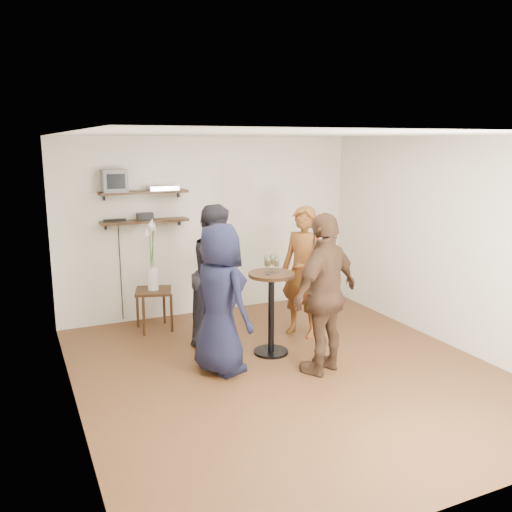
{
  "coord_description": "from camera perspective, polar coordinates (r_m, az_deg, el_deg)",
  "views": [
    {
      "loc": [
        -2.68,
        -5.0,
        2.53
      ],
      "look_at": [
        -0.22,
        0.4,
        1.27
      ],
      "focal_mm": 38.0,
      "sensor_mm": 36.0,
      "label": 1
    }
  ],
  "objects": [
    {
      "name": "vase_lilies",
      "position": [
        7.39,
        -10.85,
        -1.16
      ],
      "size": [
        0.2,
        0.2,
        0.99
      ],
      "rotation": [
        0.0,
        0.0,
        -0.29
      ],
      "color": "white",
      "rests_on": "side_table"
    },
    {
      "name": "person_dark",
      "position": [
        6.85,
        -3.99,
        -1.93
      ],
      "size": [
        1.09,
        1.03,
        1.77
      ],
      "primitive_type": "imported",
      "rotation": [
        0.0,
        0.0,
        0.58
      ],
      "color": "black",
      "rests_on": "room"
    },
    {
      "name": "radio",
      "position": [
        7.63,
        -11.6,
        4.11
      ],
      "size": [
        0.22,
        0.1,
        0.1
      ],
      "primitive_type": "cube",
      "color": "black",
      "rests_on": "shelf_lower"
    },
    {
      "name": "dvd_deck",
      "position": [
        7.65,
        -9.78,
        7.07
      ],
      "size": [
        0.4,
        0.24,
        0.06
      ],
      "primitive_type": "cube",
      "color": "silver",
      "rests_on": "shelf_upper"
    },
    {
      "name": "shelf_upper",
      "position": [
        7.59,
        -11.73,
        6.6
      ],
      "size": [
        1.2,
        0.25,
        0.04
      ],
      "primitive_type": "cube",
      "color": "black",
      "rests_on": "room"
    },
    {
      "name": "wine_glass_fl",
      "position": [
        6.31,
        1.24,
        -0.61
      ],
      "size": [
        0.07,
        0.07,
        0.22
      ],
      "color": "silver",
      "rests_on": "drinks_table"
    },
    {
      "name": "person_brown",
      "position": [
        5.97,
        7.31,
        -3.99
      ],
      "size": [
        1.14,
        0.81,
        1.79
      ],
      "primitive_type": "imported",
      "rotation": [
        0.0,
        0.0,
        3.54
      ],
      "color": "#442D1D",
      "rests_on": "room"
    },
    {
      "name": "power_strip",
      "position": [
        7.61,
        -14.65,
        3.68
      ],
      "size": [
        0.3,
        0.05,
        0.03
      ],
      "primitive_type": "cube",
      "color": "black",
      "rests_on": "shelf_lower"
    },
    {
      "name": "person_navy",
      "position": [
        5.95,
        -3.78,
        -4.56
      ],
      "size": [
        0.76,
        0.94,
        1.68
      ],
      "primitive_type": "imported",
      "rotation": [
        0.0,
        0.0,
        1.88
      ],
      "color": "black",
      "rests_on": "room"
    },
    {
      "name": "crt_monitor",
      "position": [
        7.5,
        -14.73,
        7.68
      ],
      "size": [
        0.32,
        0.3,
        0.3
      ],
      "primitive_type": "cube",
      "color": "#59595B",
      "rests_on": "shelf_upper"
    },
    {
      "name": "wine_glass_bl",
      "position": [
        6.43,
        1.17,
        -0.48
      ],
      "size": [
        0.07,
        0.07,
        0.2
      ],
      "color": "silver",
      "rests_on": "drinks_table"
    },
    {
      "name": "drinks_table",
      "position": [
        6.5,
        1.62,
        -4.87
      ],
      "size": [
        0.55,
        0.55,
        1.01
      ],
      "color": "black",
      "rests_on": "room"
    },
    {
      "name": "wine_glass_fr",
      "position": [
        6.38,
        2.18,
        -0.69
      ],
      "size": [
        0.06,
        0.06,
        0.19
      ],
      "color": "silver",
      "rests_on": "drinks_table"
    },
    {
      "name": "side_table",
      "position": [
        7.49,
        -10.72,
        -4.19
      ],
      "size": [
        0.58,
        0.58,
        0.56
      ],
      "rotation": [
        0.0,
        0.0,
        -0.29
      ],
      "color": "black",
      "rests_on": "room"
    },
    {
      "name": "person_plaid",
      "position": [
        7.09,
        5.0,
        -1.67
      ],
      "size": [
        0.68,
        0.75,
        1.72
      ],
      "primitive_type": "imported",
      "rotation": [
        0.0,
        0.0,
        -1.02
      ],
      "color": "#AD1313",
      "rests_on": "room"
    },
    {
      "name": "wine_glass_br",
      "position": [
        6.41,
        1.8,
        -0.44
      ],
      "size": [
        0.07,
        0.07,
        0.22
      ],
      "color": "silver",
      "rests_on": "drinks_table"
    },
    {
      "name": "shelf_lower",
      "position": [
        7.64,
        -11.6,
        3.61
      ],
      "size": [
        1.2,
        0.25,
        0.04
      ],
      "primitive_type": "cube",
      "color": "black",
      "rests_on": "room"
    },
    {
      "name": "room",
      "position": [
        5.8,
        3.58,
        -0.28
      ],
      "size": [
        4.58,
        5.08,
        2.68
      ],
      "color": "#4E2D19",
      "rests_on": "ground"
    }
  ]
}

